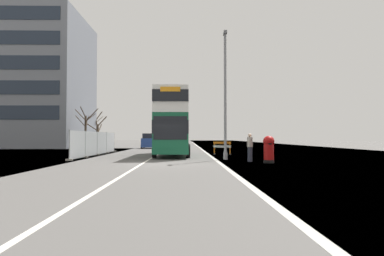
# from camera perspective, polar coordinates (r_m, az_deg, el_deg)

# --- Properties ---
(ground) EXTENTS (140.00, 280.00, 0.10)m
(ground) POSITION_cam_1_polar(r_m,az_deg,el_deg) (19.21, -2.66, -6.23)
(ground) COLOR #565451
(double_decker_bus) EXTENTS (2.81, 10.76, 5.11)m
(double_decker_bus) POSITION_cam_1_polar(r_m,az_deg,el_deg) (28.28, -3.24, 0.87)
(double_decker_bus) COLOR #145638
(double_decker_bus) RESTS_ON ground
(lamppost_foreground) EXTENTS (0.29, 0.70, 8.75)m
(lamppost_foreground) POSITION_cam_1_polar(r_m,az_deg,el_deg) (23.30, 5.59, 4.91)
(lamppost_foreground) COLOR gray
(lamppost_foreground) RESTS_ON ground
(red_pillar_postbox) EXTENTS (0.67, 0.67, 1.60)m
(red_pillar_postbox) POSITION_cam_1_polar(r_m,az_deg,el_deg) (20.65, 12.75, -3.30)
(red_pillar_postbox) COLOR black
(red_pillar_postbox) RESTS_ON ground
(roadworks_barrier) EXTENTS (1.58, 0.84, 1.14)m
(roadworks_barrier) POSITION_cam_1_polar(r_m,az_deg,el_deg) (29.75, 5.07, -3.11)
(roadworks_barrier) COLOR orange
(roadworks_barrier) RESTS_ON ground
(construction_site_fence) EXTENTS (0.44, 13.80, 2.02)m
(construction_site_fence) POSITION_cam_1_polar(r_m,az_deg,el_deg) (29.83, -15.66, -2.57)
(construction_site_fence) COLOR #A8AAAD
(construction_site_fence) RESTS_ON ground
(car_oncoming_near) EXTENTS (2.07, 4.16, 2.02)m
(car_oncoming_near) POSITION_cam_1_polar(r_m,az_deg,el_deg) (46.72, -7.11, -2.23)
(car_oncoming_near) COLOR navy
(car_oncoming_near) RESTS_ON ground
(car_receding_mid) EXTENTS (1.95, 4.38, 2.35)m
(car_receding_mid) POSITION_cam_1_polar(r_m,az_deg,el_deg) (56.55, -5.77, -1.98)
(car_receding_mid) COLOR silver
(car_receding_mid) RESTS_ON ground
(car_receding_far) EXTENTS (1.98, 4.29, 2.28)m
(car_receding_far) POSITION_cam_1_polar(r_m,az_deg,el_deg) (65.09, -1.66, -1.95)
(car_receding_far) COLOR navy
(car_receding_far) RESTS_ON ground
(car_far_side) EXTENTS (2.03, 4.17, 2.23)m
(car_far_side) POSITION_cam_1_polar(r_m,az_deg,el_deg) (73.12, -1.49, -1.93)
(car_far_side) COLOR gray
(car_far_side) RESTS_ON ground
(bare_tree_far_verge_near) EXTENTS (3.24, 2.99, 5.54)m
(bare_tree_far_verge_near) POSITION_cam_1_polar(r_m,az_deg,el_deg) (47.79, -17.41, 0.11)
(bare_tree_far_verge_near) COLOR #4C3D2D
(bare_tree_far_verge_near) RESTS_ON ground
(bare_tree_far_verge_mid) EXTENTS (2.86, 2.52, 4.62)m
(bare_tree_far_verge_mid) POSITION_cam_1_polar(r_m,az_deg,el_deg) (51.41, -15.56, -0.86)
(bare_tree_far_verge_mid) COLOR #4C3D2D
(bare_tree_far_verge_mid) RESTS_ON ground
(bare_tree_far_verge_far) EXTENTS (2.79, 3.45, 6.00)m
(bare_tree_far_verge_far) POSITION_cam_1_polar(r_m,az_deg,el_deg) (60.93, -16.04, -0.26)
(bare_tree_far_verge_far) COLOR #4C3D2D
(bare_tree_far_verge_far) RESTS_ON ground
(pedestrian_at_kerb) EXTENTS (0.34, 0.34, 1.75)m
(pedestrian_at_kerb) POSITION_cam_1_polar(r_m,az_deg,el_deg) (21.45, 9.68, -3.24)
(pedestrian_at_kerb) COLOR #2D3342
(pedestrian_at_kerb) RESTS_ON ground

